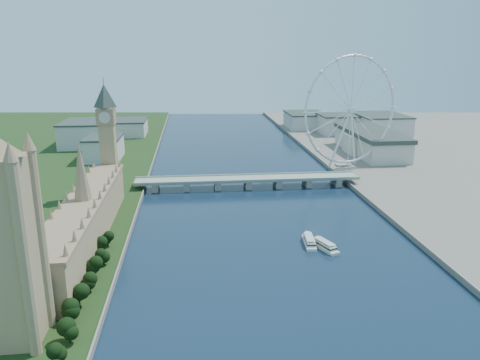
{
  "coord_description": "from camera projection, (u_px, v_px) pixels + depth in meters",
  "views": [
    {
      "loc": [
        -53.85,
        -140.92,
        130.65
      ],
      "look_at": [
        -17.08,
        210.0,
        32.79
      ],
      "focal_mm": 35.0,
      "sensor_mm": 36.0,
      "label": 1
    }
  ],
  "objects": [
    {
      "name": "county_hall",
      "position": [
        370.0,
        155.0,
        605.06
      ],
      "size": [
        54.0,
        144.0,
        35.0
      ],
      "primitive_type": null,
      "color": "beige",
      "rests_on": "ground"
    },
    {
      "name": "tour_boat_far",
      "position": [
        324.0,
        249.0,
        319.18
      ],
      "size": [
        16.9,
        28.79,
        6.2
      ],
      "primitive_type": null,
      "rotation": [
        0.0,
        0.0,
        0.37
      ],
      "color": "beige",
      "rests_on": "ground"
    },
    {
      "name": "city_skyline",
      "position": [
        253.0,
        128.0,
        711.55
      ],
      "size": [
        505.0,
        280.0,
        32.0
      ],
      "color": "beige",
      "rests_on": "ground"
    },
    {
      "name": "tour_boat_near",
      "position": [
        309.0,
        244.0,
        326.57
      ],
      "size": [
        9.76,
        28.71,
        6.21
      ],
      "primitive_type": null,
      "rotation": [
        0.0,
        0.0,
        -0.09
      ],
      "color": "silver",
      "rests_on": "ground"
    },
    {
      "name": "big_ben",
      "position": [
        107.0,
        126.0,
        411.16
      ],
      "size": [
        20.02,
        20.02,
        110.0
      ],
      "color": "tan",
      "rests_on": "ground"
    },
    {
      "name": "parliament_range",
      "position": [
        85.0,
        220.0,
        320.51
      ],
      "size": [
        24.0,
        200.0,
        70.0
      ],
      "color": "tan",
      "rests_on": "ground"
    },
    {
      "name": "london_eye",
      "position": [
        351.0,
        111.0,
        509.68
      ],
      "size": [
        113.6,
        39.12,
        124.3
      ],
      "color": "silver",
      "rests_on": "ground"
    },
    {
      "name": "victoria_tower",
      "position": [
        4.0,
        235.0,
        199.97
      ],
      "size": [
        28.16,
        28.16,
        112.0
      ],
      "color": "tan",
      "rests_on": "ground"
    },
    {
      "name": "tree_row",
      "position": [
        73.0,
        312.0,
        224.83
      ],
      "size": [
        7.75,
        199.75,
        20.15
      ],
      "color": "black",
      "rests_on": "ground"
    },
    {
      "name": "westminster_bridge",
      "position": [
        248.0,
        181.0,
        461.12
      ],
      "size": [
        220.0,
        22.0,
        9.5
      ],
      "color": "gray",
      "rests_on": "ground"
    }
  ]
}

